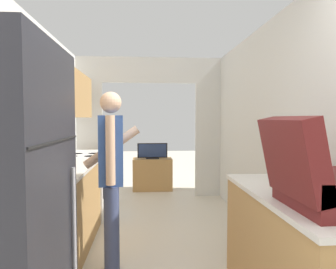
% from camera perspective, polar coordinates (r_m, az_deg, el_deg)
% --- Properties ---
extents(wall_left, '(0.38, 6.79, 2.50)m').
position_cam_1_polar(wall_left, '(3.14, -26.07, 3.15)').
color(wall_left, silver).
rests_on(wall_left, ground_plane).
extents(wall_right, '(0.06, 6.79, 2.50)m').
position_cam_1_polar(wall_right, '(2.91, 24.34, -0.49)').
color(wall_right, silver).
rests_on(wall_right, ground_plane).
extents(wall_far_with_doorway, '(2.97, 0.06, 2.50)m').
position_cam_1_polar(wall_far_with_doorway, '(5.37, -3.54, 3.34)').
color(wall_far_with_doorway, silver).
rests_on(wall_far_with_doorway, ground_plane).
extents(counter_left, '(0.62, 3.08, 0.89)m').
position_cam_1_polar(counter_left, '(3.53, -19.48, -13.01)').
color(counter_left, '#B2844C').
rests_on(counter_left, ground_plane).
extents(counter_right, '(0.62, 1.50, 0.89)m').
position_cam_1_polar(counter_right, '(2.45, 23.54, -20.51)').
color(counter_right, '#B2844C').
rests_on(counter_right, ground_plane).
extents(range_oven, '(0.66, 0.73, 1.03)m').
position_cam_1_polar(range_oven, '(4.56, -15.79, -9.24)').
color(range_oven, white).
rests_on(range_oven, ground_plane).
extents(person, '(0.53, 0.39, 1.65)m').
position_cam_1_polar(person, '(2.75, -10.72, -8.10)').
color(person, '#384266').
rests_on(person, ground_plane).
extents(suitcase, '(0.56, 0.58, 0.54)m').
position_cam_1_polar(suitcase, '(1.94, 26.50, -7.59)').
color(suitcase, '#5B1919').
rests_on(suitcase, counter_right).
extents(book_stack, '(0.27, 0.31, 0.06)m').
position_cam_1_polar(book_stack, '(2.42, 23.34, -8.96)').
color(book_stack, gold).
rests_on(book_stack, counter_right).
extents(tv_cabinet, '(0.77, 0.42, 0.62)m').
position_cam_1_polar(tv_cabinet, '(6.02, -2.98, -7.51)').
color(tv_cabinet, '#B2844C').
rests_on(tv_cabinet, ground_plane).
extents(television, '(0.59, 0.16, 0.31)m').
position_cam_1_polar(television, '(5.91, -2.98, -3.18)').
color(television, black).
rests_on(television, tv_cabinet).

